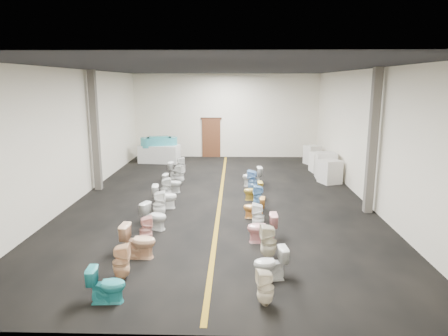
{
  "coord_description": "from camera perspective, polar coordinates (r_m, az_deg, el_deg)",
  "views": [
    {
      "loc": [
        0.52,
        -13.79,
        4.06
      ],
      "look_at": [
        0.1,
        1.0,
        0.87
      ],
      "focal_mm": 32.0,
      "sensor_mm": 36.0,
      "label": 1
    }
  ],
  "objects": [
    {
      "name": "toilet_right_6",
      "position": [
        13.05,
        5.0,
        -4.15
      ],
      "size": [
        0.39,
        0.38,
        0.8
      ],
      "primitive_type": "imported",
      "rotation": [
        0.0,
        0.0,
        -1.51
      ],
      "color": "#6AA1D5",
      "rests_on": "floor"
    },
    {
      "name": "column_right",
      "position": [
        13.12,
        20.47,
        3.49
      ],
      "size": [
        0.25,
        0.25,
        4.5
      ],
      "primitive_type": "cube",
      "color": "#59544C",
      "rests_on": "floor"
    },
    {
      "name": "wall_right",
      "position": [
        14.61,
        19.54,
        4.37
      ],
      "size": [
        0.0,
        16.0,
        16.0
      ],
      "primitive_type": "plane",
      "rotation": [
        1.57,
        0.0,
        -1.57
      ],
      "color": "silver",
      "rests_on": "ground"
    },
    {
      "name": "column_left",
      "position": [
        15.8,
        -17.93,
        5.02
      ],
      "size": [
        0.25,
        0.25,
        4.5
      ],
      "primitive_type": "cube",
      "color": "#59544C",
      "rests_on": "floor"
    },
    {
      "name": "toilet_right_8",
      "position": [
        15.01,
        4.15,
        -1.87
      ],
      "size": [
        0.47,
        0.46,
        0.85
      ],
      "primitive_type": "imported",
      "rotation": [
        0.0,
        0.0,
        -1.8
      ],
      "color": "#73A4DA",
      "rests_on": "floor"
    },
    {
      "name": "toilet_right_0",
      "position": [
        7.7,
        5.95,
        -16.64
      ],
      "size": [
        0.38,
        0.37,
        0.71
      ],
      "primitive_type": "imported",
      "rotation": [
        0.0,
        0.0,
        -1.38
      ],
      "color": "beige",
      "rests_on": "floor"
    },
    {
      "name": "toilet_left_10",
      "position": [
        17.06,
        -6.71,
        -0.38
      ],
      "size": [
        0.79,
        0.52,
        0.75
      ],
      "primitive_type": "imported",
      "rotation": [
        0.0,
        0.0,
        1.42
      ],
      "color": "silver",
      "rests_on": "floor"
    },
    {
      "name": "toilet_left_9",
      "position": [
        16.07,
        -6.44,
        -0.98
      ],
      "size": [
        0.5,
        0.5,
        0.84
      ],
      "primitive_type": "imported",
      "rotation": [
        0.0,
        0.0,
        1.18
      ],
      "color": "silver",
      "rests_on": "floor"
    },
    {
      "name": "toilet_right_7",
      "position": [
        14.03,
        4.16,
        -3.26
      ],
      "size": [
        0.69,
        0.45,
        0.66
      ],
      "primitive_type": "imported",
      "rotation": [
        0.0,
        0.0,
        -1.44
      ],
      "color": "gold",
      "rests_on": "floor"
    },
    {
      "name": "wall_front",
      "position": [
        6.08,
        -3.36,
        -5.13
      ],
      "size": [
        10.0,
        0.0,
        10.0
      ],
      "primitive_type": "plane",
      "rotation": [
        -1.57,
        0.0,
        0.0
      ],
      "color": "silver",
      "rests_on": "ground"
    },
    {
      "name": "wall_back",
      "position": [
        21.87,
        0.27,
        7.44
      ],
      "size": [
        10.0,
        0.0,
        10.0
      ],
      "primitive_type": "plane",
      "rotation": [
        1.57,
        0.0,
        0.0
      ],
      "color": "silver",
      "rests_on": "ground"
    },
    {
      "name": "bathtub",
      "position": [
        20.7,
        -9.26,
        3.72
      ],
      "size": [
        1.83,
        0.94,
        0.55
      ],
      "rotation": [
        0.0,
        0.0,
        0.24
      ],
      "color": "teal",
      "rests_on": "display_table"
    },
    {
      "name": "toilet_left_7",
      "position": [
        14.15,
        -8.35,
        -2.96
      ],
      "size": [
        0.44,
        0.44,
        0.79
      ],
      "primitive_type": "imported",
      "rotation": [
        0.0,
        0.0,
        1.83
      ],
      "color": "silver",
      "rests_on": "floor"
    },
    {
      "name": "toilet_right_9",
      "position": [
        15.88,
        4.05,
        -1.21
      ],
      "size": [
        0.8,
        0.5,
        0.78
      ],
      "primitive_type": "imported",
      "rotation": [
        0.0,
        0.0,
        -1.48
      ],
      "color": "white",
      "rests_on": "floor"
    },
    {
      "name": "toilet_left_0",
      "position": [
        8.07,
        -16.38,
        -15.7
      ],
      "size": [
        0.71,
        0.43,
        0.7
      ],
      "primitive_type": "imported",
      "rotation": [
        0.0,
        0.0,
        1.63
      ],
      "color": "teal",
      "rests_on": "floor"
    },
    {
      "name": "toilet_left_4",
      "position": [
        11.44,
        -9.91,
        -6.8
      ],
      "size": [
        0.83,
        0.65,
        0.75
      ],
      "primitive_type": "imported",
      "rotation": [
        0.0,
        0.0,
        1.22
      ],
      "color": "white",
      "rests_on": "floor"
    },
    {
      "name": "ceiling",
      "position": [
        13.8,
        -0.54,
        14.01
      ],
      "size": [
        16.0,
        16.0,
        0.0
      ],
      "primitive_type": "plane",
      "rotation": [
        3.14,
        0.0,
        0.0
      ],
      "color": "black",
      "rests_on": "ground"
    },
    {
      "name": "appliance_crate_b",
      "position": [
        17.62,
        14.32,
        0.35
      ],
      "size": [
        0.86,
        0.86,
        1.12
      ],
      "primitive_type": "cube",
      "rotation": [
        0.0,
        0.0,
        -0.05
      ],
      "color": "silver",
      "rests_on": "floor"
    },
    {
      "name": "aisle_stripe",
      "position": [
        14.38,
        -0.51,
        -4.2
      ],
      "size": [
        0.12,
        15.6,
        0.01
      ],
      "primitive_type": "cube",
      "color": "#946D15",
      "rests_on": "floor"
    },
    {
      "name": "display_table",
      "position": [
        20.8,
        -9.2,
        2.02
      ],
      "size": [
        2.11,
        1.24,
        0.89
      ],
      "primitive_type": "cube",
      "rotation": [
        0.0,
        0.0,
        -0.12
      ],
      "color": "silver",
      "rests_on": "floor"
    },
    {
      "name": "door_frame",
      "position": [
        21.86,
        -1.85,
        7.09
      ],
      "size": [
        1.15,
        0.08,
        0.1
      ],
      "primitive_type": "cube",
      "color": "#331C11",
      "rests_on": "back_door"
    },
    {
      "name": "wall_left",
      "position": [
        14.96,
        -20.1,
        4.5
      ],
      "size": [
        0.0,
        16.0,
        16.0
      ],
      "primitive_type": "plane",
      "rotation": [
        1.57,
        0.0,
        1.57
      ],
      "color": "silver",
      "rests_on": "ground"
    },
    {
      "name": "toilet_right_2",
      "position": [
        9.5,
        6.38,
        -10.43
      ],
      "size": [
        0.42,
        0.41,
        0.84
      ],
      "primitive_type": "imported",
      "rotation": [
        0.0,
        0.0,
        -1.48
      ],
      "color": "beige",
      "rests_on": "floor"
    },
    {
      "name": "toilet_left_2",
      "position": [
        9.72,
        -12.11,
        -10.15
      ],
      "size": [
        0.83,
        0.5,
        0.82
      ],
      "primitive_type": "imported",
      "rotation": [
        0.0,
        0.0,
        1.51
      ],
      "color": "#ECB78F",
      "rests_on": "floor"
    },
    {
      "name": "toilet_left_8",
      "position": [
        15.09,
        -7.37,
        -2.15
      ],
      "size": [
        0.73,
        0.48,
        0.7
      ],
      "primitive_type": "imported",
      "rotation": [
        0.0,
        0.0,
        1.44
      ],
      "color": "silver",
      "rests_on": "floor"
    },
    {
      "name": "toilet_left_6",
      "position": [
        13.23,
        -8.46,
        -4.03
      ],
      "size": [
        0.82,
        0.52,
        0.79
      ],
      "primitive_type": "imported",
      "rotation": [
        0.0,
        0.0,
        1.67
      ],
      "color": "white",
      "rests_on": "floor"
    },
    {
      "name": "back_door",
      "position": [
        21.97,
        -1.83,
        4.31
      ],
      "size": [
        1.0,
        0.1,
        2.1
      ],
      "primitive_type": "cube",
      "color": "#562D19",
      "rests_on": "floor"
    },
    {
      "name": "appliance_crate_a",
      "position": [
        16.85,
        14.9,
        -0.5
      ],
      "size": [
        0.96,
        0.96,
        0.95
      ],
      "primitive_type": "cube",
      "rotation": [
        0.0,
        0.0,
        0.38
      ],
      "color": "beige",
      "rests_on": "floor"
    },
    {
      "name": "toilet_left_3",
      "position": [
        10.5,
        -11.11,
        -8.66
      ],
      "size": [
        0.42,
        0.41,
        0.73
      ],
      "primitive_type": "imported",
      "rotation": [
        0.0,
        0.0,
        1.88
      ],
      "color": "#EBA59C",
      "rests_on": "floor"
    },
    {
      "name": "toilet_right_1",
      "position": [
        8.59,
        6.62,
        -13.4
      ],
      "size": [
        0.76,
        0.51,
        0.72
      ],
      "primitive_type": "imported",
      "rotation": [
        0.0,
        0.0,
        -1.41
      ],
      "color": "silver",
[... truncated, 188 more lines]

